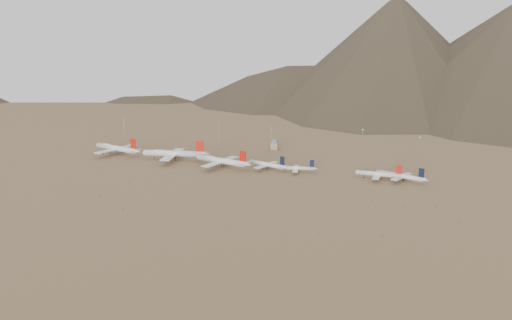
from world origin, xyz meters
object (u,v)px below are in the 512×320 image
(widebody_west, at_px, (117,148))
(widebody_east, at_px, (222,161))
(control_tower, at_px, (275,145))
(narrowbody_b, at_px, (298,168))
(narrowbody_a, at_px, (268,165))
(widebody_centre, at_px, (174,153))

(widebody_west, relative_size, widebody_east, 1.04)
(control_tower, bearing_deg, widebody_east, -104.41)
(control_tower, bearing_deg, narrowbody_b, -59.86)
(widebody_west, relative_size, narrowbody_b, 1.82)
(narrowbody_b, bearing_deg, narrowbody_a, 167.85)
(narrowbody_a, bearing_deg, widebody_centre, -164.17)
(narrowbody_a, xyz_separation_m, narrowbody_b, (29.94, -0.27, -0.93))
(widebody_west, height_order, widebody_centre, widebody_centre)
(narrowbody_b, height_order, control_tower, narrowbody_b)
(widebody_centre, relative_size, narrowbody_b, 1.93)
(widebody_west, height_order, narrowbody_b, widebody_west)
(widebody_east, xyz_separation_m, control_tower, (24.55, 95.54, -1.50))
(widebody_west, bearing_deg, control_tower, 41.14)
(widebody_east, height_order, narrowbody_b, widebody_east)
(narrowbody_b, bearing_deg, widebody_centre, 167.40)
(control_tower, bearing_deg, narrowbody_a, -76.43)
(widebody_centre, height_order, narrowbody_b, widebody_centre)
(widebody_centre, relative_size, control_tower, 6.06)
(widebody_west, height_order, control_tower, widebody_west)
(widebody_east, relative_size, control_tower, 5.46)
(widebody_west, distance_m, narrowbody_a, 177.74)
(control_tower, bearing_deg, widebody_centre, -134.19)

